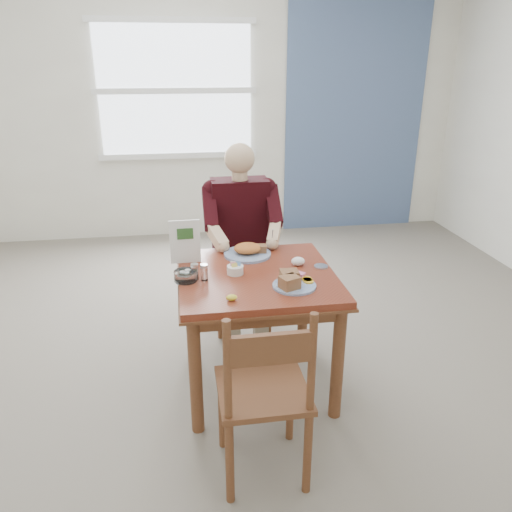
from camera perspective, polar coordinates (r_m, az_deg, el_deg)
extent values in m
plane|color=slate|center=(3.28, 0.09, -14.09)|extent=(6.00, 6.00, 0.00)
plane|color=white|center=(5.67, -4.86, 16.34)|extent=(5.50, 0.00, 5.50)
cube|color=#4B618C|center=(5.98, 11.27, 16.29)|extent=(1.60, 0.02, 2.80)
ellipsoid|color=yellow|center=(2.58, -2.80, -4.77)|extent=(0.06, 0.05, 0.03)
ellipsoid|color=white|center=(3.02, 4.82, -0.61)|extent=(0.09, 0.07, 0.05)
cylinder|color=silver|center=(3.01, 7.43, -1.20)|extent=(0.10, 0.10, 0.01)
cube|color=white|center=(5.61, -9.19, 18.15)|extent=(1.60, 0.02, 1.30)
cube|color=white|center=(5.60, -9.64, 25.09)|extent=(1.72, 0.04, 0.06)
cube|color=white|center=(5.68, -8.78, 11.28)|extent=(1.72, 0.04, 0.06)
cube|color=white|center=(5.60, -9.19, 18.14)|extent=(1.72, 0.04, 0.06)
cube|color=maroon|center=(2.91, 0.10, -2.34)|extent=(0.90, 0.90, 0.04)
cube|color=brown|center=(2.92, 0.10, -2.84)|extent=(0.92, 0.92, 0.01)
cylinder|color=brown|center=(2.73, -6.92, -13.39)|extent=(0.07, 0.07, 0.71)
cylinder|color=brown|center=(2.85, 9.32, -11.91)|extent=(0.07, 0.07, 0.71)
cylinder|color=brown|center=(3.40, -7.50, -5.88)|extent=(0.07, 0.07, 0.71)
cylinder|color=brown|center=(3.49, 5.44, -4.99)|extent=(0.07, 0.07, 0.71)
cube|color=brown|center=(2.60, 1.46, -7.20)|extent=(0.80, 0.03, 0.08)
cube|color=brown|center=(3.30, -0.97, -0.74)|extent=(0.80, 0.03, 0.08)
cube|color=brown|center=(2.91, -7.52, -4.07)|extent=(0.03, 0.80, 0.08)
cube|color=brown|center=(3.02, 7.43, -3.07)|extent=(0.03, 0.80, 0.08)
cylinder|color=brown|center=(3.63, -4.16, -6.20)|extent=(0.04, 0.04, 0.45)
cylinder|color=brown|center=(3.67, 1.48, -5.81)|extent=(0.04, 0.04, 0.45)
cylinder|color=brown|center=(3.95, -4.62, -3.79)|extent=(0.04, 0.04, 0.45)
cylinder|color=brown|center=(3.98, 0.55, -3.46)|extent=(0.04, 0.04, 0.45)
cube|color=brown|center=(3.70, -1.73, -1.44)|extent=(0.42, 0.42, 0.03)
cylinder|color=brown|center=(3.77, -4.84, 2.75)|extent=(0.04, 0.04, 0.50)
cylinder|color=brown|center=(3.81, 0.58, 3.03)|extent=(0.04, 0.04, 0.50)
cube|color=brown|center=(3.75, -2.14, 4.34)|extent=(0.38, 0.03, 0.14)
cylinder|color=brown|center=(2.70, -3.90, -17.21)|extent=(0.04, 0.04, 0.45)
cylinder|color=brown|center=(2.74, 3.93, -16.46)|extent=(0.04, 0.04, 0.45)
cylinder|color=brown|center=(2.43, -3.02, -22.50)|extent=(0.04, 0.04, 0.45)
cylinder|color=brown|center=(2.48, 5.91, -21.50)|extent=(0.04, 0.04, 0.45)
cube|color=brown|center=(2.43, 0.76, -15.04)|extent=(0.42, 0.42, 0.03)
cylinder|color=brown|center=(2.12, -3.28, -13.25)|extent=(0.04, 0.04, 0.50)
cylinder|color=brown|center=(2.18, 6.40, -12.33)|extent=(0.04, 0.04, 0.50)
cube|color=brown|center=(2.09, 1.66, -10.57)|extent=(0.38, 0.03, 0.14)
cube|color=gray|center=(3.55, -3.09, -1.17)|extent=(0.13, 0.38, 0.12)
cube|color=gray|center=(3.57, 0.09, -0.98)|extent=(0.13, 0.38, 0.12)
cube|color=gray|center=(3.52, -2.69, -6.80)|extent=(0.10, 0.10, 0.48)
cube|color=gray|center=(3.54, 0.55, -6.57)|extent=(0.10, 0.10, 0.48)
cube|color=black|center=(3.60, -1.85, 4.25)|extent=(0.40, 0.22, 0.58)
sphere|color=black|center=(3.52, -4.99, 7.51)|extent=(0.15, 0.15, 0.15)
sphere|color=black|center=(3.57, 1.16, 7.77)|extent=(0.15, 0.15, 0.15)
cylinder|color=tan|center=(3.50, -1.87, 9.00)|extent=(0.11, 0.11, 0.08)
sphere|color=tan|center=(3.47, -1.90, 11.10)|extent=(0.21, 0.21, 0.21)
cube|color=black|center=(3.44, -5.30, 5.41)|extent=(0.09, 0.29, 0.27)
cube|color=black|center=(3.49, 1.97, 5.74)|extent=(0.09, 0.29, 0.27)
sphere|color=black|center=(3.36, -5.10, 3.23)|extent=(0.09, 0.09, 0.09)
sphere|color=black|center=(3.41, 2.31, 3.60)|extent=(0.09, 0.09, 0.09)
cube|color=tan|center=(3.28, -4.44, 2.19)|extent=(0.14, 0.23, 0.14)
cube|color=tan|center=(3.33, 2.09, 2.53)|extent=(0.14, 0.23, 0.14)
sphere|color=tan|center=(3.21, -3.76, 1.11)|extent=(0.08, 0.08, 0.08)
sphere|color=tan|center=(3.25, 1.86, 1.41)|extent=(0.08, 0.08, 0.08)
cylinder|color=silver|center=(3.24, 1.87, 2.24)|extent=(0.01, 0.05, 0.12)
cylinder|color=white|center=(2.74, 4.40, -3.41)|extent=(0.29, 0.29, 0.01)
cube|color=#B47D50|center=(2.68, 3.85, -3.02)|extent=(0.12, 0.12, 0.07)
cube|color=#B47D50|center=(2.76, 3.83, -2.33)|extent=(0.10, 0.09, 0.07)
cylinder|color=gold|center=(2.78, 6.02, -2.90)|extent=(0.06, 0.06, 0.01)
cylinder|color=gold|center=(2.79, 5.91, -2.73)|extent=(0.07, 0.07, 0.01)
cylinder|color=gold|center=(2.81, 5.79, -2.56)|extent=(0.08, 0.08, 0.01)
cube|color=pink|center=(2.83, 5.08, -2.15)|extent=(0.07, 0.07, 0.02)
cylinder|color=white|center=(3.17, -0.99, 0.21)|extent=(0.34, 0.34, 0.02)
ellipsoid|color=orange|center=(3.15, -0.99, 0.90)|extent=(0.19, 0.17, 0.06)
cube|color=#B47D50|center=(3.18, 0.21, 0.87)|extent=(0.12, 0.08, 0.04)
cylinder|color=white|center=(2.89, -2.40, -1.59)|extent=(0.12, 0.12, 0.05)
cube|color=pink|center=(2.88, -2.60, -0.94)|extent=(0.04, 0.02, 0.02)
cube|color=#6699D8|center=(2.88, -2.07, -0.90)|extent=(0.03, 0.03, 0.02)
cube|color=#EAD159|center=(2.86, -2.47, -1.06)|extent=(0.04, 0.02, 0.02)
cube|color=white|center=(2.89, -2.63, -0.82)|extent=(0.04, 0.03, 0.02)
cylinder|color=white|center=(2.83, -7.02, -1.94)|extent=(0.05, 0.05, 0.08)
cylinder|color=silver|center=(2.81, -7.06, -1.05)|extent=(0.05, 0.05, 0.02)
cylinder|color=white|center=(2.82, -5.93, -2.03)|extent=(0.05, 0.05, 0.08)
cylinder|color=silver|center=(2.80, -5.97, -1.14)|extent=(0.05, 0.05, 0.02)
cylinder|color=white|center=(2.82, -8.07, -2.27)|extent=(0.16, 0.16, 0.06)
cylinder|color=white|center=(2.81, -8.39, -1.98)|extent=(0.04, 0.04, 0.02)
cylinder|color=white|center=(2.83, -7.81, -1.76)|extent=(0.04, 0.04, 0.02)
cylinder|color=white|center=(2.80, -7.95, -2.06)|extent=(0.04, 0.04, 0.02)
cube|color=white|center=(3.04, -8.12, 1.63)|extent=(0.18, 0.02, 0.27)
cube|color=#2D5926|center=(3.02, -8.10, 2.53)|extent=(0.10, 0.01, 0.07)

